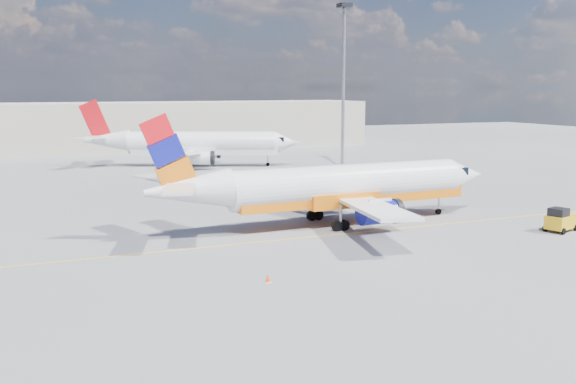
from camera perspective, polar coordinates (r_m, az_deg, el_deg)
name	(u,v)px	position (r m, az deg, el deg)	size (l,w,h in m)	color
ground	(342,245)	(43.68, 4.78, -4.75)	(240.00, 240.00, 0.00)	slate
taxi_line	(322,236)	(46.29, 3.08, -3.92)	(70.00, 0.15, 0.01)	yellow
terminal_main	(171,125)	(115.43, -10.34, 5.88)	(70.00, 14.00, 8.00)	beige
main_jet	(337,187)	(49.70, 4.39, 0.47)	(29.45, 23.29, 8.93)	white
second_jet	(195,144)	(87.53, -8.28, 4.23)	(29.37, 22.17, 9.01)	white
gse_tug	(561,220)	(51.65, 23.07, -2.31)	(2.84, 2.24, 1.81)	black
traffic_cone	(268,278)	(35.45, -1.80, -7.66)	(0.35, 0.35, 0.49)	white
floodlight_mast	(343,71)	(85.09, 4.96, 10.69)	(1.55, 1.55, 21.19)	#9898A0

